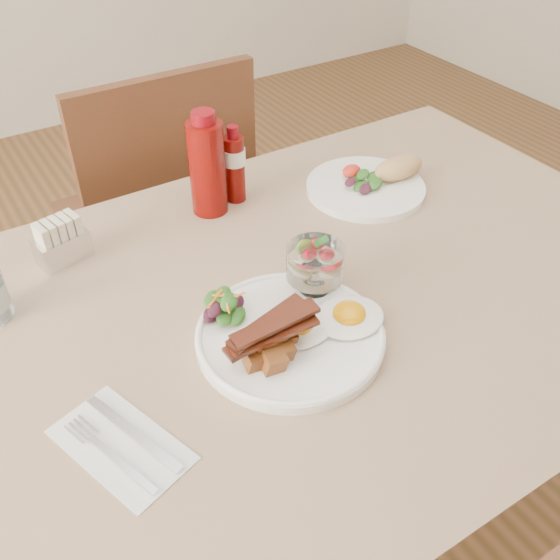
{
  "coord_description": "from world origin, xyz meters",
  "views": [
    {
      "loc": [
        -0.45,
        -0.63,
        1.41
      ],
      "look_at": [
        -0.07,
        -0.02,
        0.82
      ],
      "focal_mm": 40.0,
      "sensor_mm": 36.0,
      "label": 1
    }
  ],
  "objects_px": {
    "hot_sauce_bottle": "(234,165)",
    "main_plate": "(290,337)",
    "ketchup_bottle": "(207,166)",
    "table": "(308,330)",
    "fruit_cup": "(315,263)",
    "sugar_caddy": "(61,243)",
    "second_plate": "(373,182)",
    "chair_far": "(161,217)"
  },
  "relations": [
    {
      "from": "fruit_cup",
      "to": "ketchup_bottle",
      "type": "distance_m",
      "value": 0.32
    },
    {
      "from": "fruit_cup",
      "to": "hot_sauce_bottle",
      "type": "height_order",
      "value": "hot_sauce_bottle"
    },
    {
      "from": "fruit_cup",
      "to": "ketchup_bottle",
      "type": "bearing_deg",
      "value": 94.35
    },
    {
      "from": "fruit_cup",
      "to": "sugar_caddy",
      "type": "xyz_separation_m",
      "value": [
        -0.31,
        0.31,
        -0.03
      ]
    },
    {
      "from": "main_plate",
      "to": "fruit_cup",
      "type": "xyz_separation_m",
      "value": [
        0.09,
        0.07,
        0.06
      ]
    },
    {
      "from": "chair_far",
      "to": "ketchup_bottle",
      "type": "bearing_deg",
      "value": -94.04
    },
    {
      "from": "chair_far",
      "to": "second_plate",
      "type": "bearing_deg",
      "value": -58.31
    },
    {
      "from": "ketchup_bottle",
      "to": "hot_sauce_bottle",
      "type": "distance_m",
      "value": 0.06
    },
    {
      "from": "chair_far",
      "to": "main_plate",
      "type": "relative_size",
      "value": 3.32
    },
    {
      "from": "table",
      "to": "second_plate",
      "type": "height_order",
      "value": "second_plate"
    },
    {
      "from": "main_plate",
      "to": "sugar_caddy",
      "type": "relative_size",
      "value": 2.9
    },
    {
      "from": "fruit_cup",
      "to": "second_plate",
      "type": "relative_size",
      "value": 0.36
    },
    {
      "from": "main_plate",
      "to": "sugar_caddy",
      "type": "height_order",
      "value": "sugar_caddy"
    },
    {
      "from": "chair_far",
      "to": "sugar_caddy",
      "type": "xyz_separation_m",
      "value": [
        -0.31,
        -0.37,
        0.26
      ]
    },
    {
      "from": "ketchup_bottle",
      "to": "fruit_cup",
      "type": "bearing_deg",
      "value": -85.65
    },
    {
      "from": "table",
      "to": "fruit_cup",
      "type": "relative_size",
      "value": 14.39
    },
    {
      "from": "sugar_caddy",
      "to": "chair_far",
      "type": "bearing_deg",
      "value": 37.49
    },
    {
      "from": "chair_far",
      "to": "hot_sauce_bottle",
      "type": "relative_size",
      "value": 6.02
    },
    {
      "from": "main_plate",
      "to": "hot_sauce_bottle",
      "type": "distance_m",
      "value": 0.41
    },
    {
      "from": "table",
      "to": "hot_sauce_bottle",
      "type": "height_order",
      "value": "hot_sauce_bottle"
    },
    {
      "from": "table",
      "to": "chair_far",
      "type": "bearing_deg",
      "value": 90.0
    },
    {
      "from": "chair_far",
      "to": "main_plate",
      "type": "xyz_separation_m",
      "value": [
        -0.09,
        -0.74,
        0.24
      ]
    },
    {
      "from": "chair_far",
      "to": "second_plate",
      "type": "xyz_separation_m",
      "value": [
        0.29,
        -0.47,
        0.24
      ]
    },
    {
      "from": "table",
      "to": "second_plate",
      "type": "distance_m",
      "value": 0.36
    },
    {
      "from": "table",
      "to": "ketchup_bottle",
      "type": "bearing_deg",
      "value": 94.82
    },
    {
      "from": "chair_far",
      "to": "hot_sauce_bottle",
      "type": "xyz_separation_m",
      "value": [
        0.04,
        -0.35,
        0.3
      ]
    },
    {
      "from": "main_plate",
      "to": "hot_sauce_bottle",
      "type": "height_order",
      "value": "hot_sauce_bottle"
    },
    {
      "from": "hot_sauce_bottle",
      "to": "ketchup_bottle",
      "type": "bearing_deg",
      "value": -171.94
    },
    {
      "from": "table",
      "to": "chair_far",
      "type": "xyz_separation_m",
      "value": [
        0.0,
        0.66,
        -0.14
      ]
    },
    {
      "from": "fruit_cup",
      "to": "second_plate",
      "type": "bearing_deg",
      "value": 36.02
    },
    {
      "from": "hot_sauce_bottle",
      "to": "main_plate",
      "type": "bearing_deg",
      "value": -107.68
    },
    {
      "from": "chair_far",
      "to": "ketchup_bottle",
      "type": "relative_size",
      "value": 4.65
    },
    {
      "from": "chair_far",
      "to": "main_plate",
      "type": "bearing_deg",
      "value": -96.85
    },
    {
      "from": "chair_far",
      "to": "sugar_caddy",
      "type": "relative_size",
      "value": 9.64
    },
    {
      "from": "sugar_caddy",
      "to": "main_plate",
      "type": "bearing_deg",
      "value": -71.75
    },
    {
      "from": "second_plate",
      "to": "hot_sauce_bottle",
      "type": "bearing_deg",
      "value": 155.75
    },
    {
      "from": "fruit_cup",
      "to": "chair_far",
      "type": "bearing_deg",
      "value": 89.87
    },
    {
      "from": "ketchup_bottle",
      "to": "sugar_caddy",
      "type": "xyz_separation_m",
      "value": [
        -0.29,
        -0.01,
        -0.06
      ]
    },
    {
      "from": "table",
      "to": "ketchup_bottle",
      "type": "relative_size",
      "value": 6.65
    },
    {
      "from": "ketchup_bottle",
      "to": "table",
      "type": "bearing_deg",
      "value": -85.18
    },
    {
      "from": "table",
      "to": "ketchup_bottle",
      "type": "xyz_separation_m",
      "value": [
        -0.03,
        0.3,
        0.18
      ]
    },
    {
      "from": "main_plate",
      "to": "fruit_cup",
      "type": "relative_size",
      "value": 3.03
    }
  ]
}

